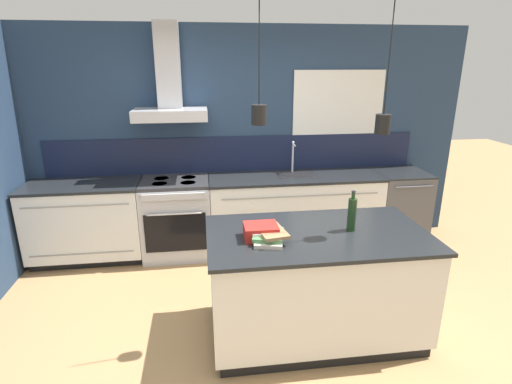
# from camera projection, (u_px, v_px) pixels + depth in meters

# --- Properties ---
(ground_plane) EXTENTS (16.00, 16.00, 0.00)m
(ground_plane) POSITION_uv_depth(u_px,v_px,m) (260.00, 339.00, 3.31)
(ground_plane) COLOR #A87F51
(ground_plane) RESTS_ON ground
(wall_back) EXTENTS (5.60, 2.12, 2.60)m
(wall_back) POSITION_uv_depth(u_px,v_px,m) (233.00, 135.00, 4.77)
(wall_back) COLOR navy
(wall_back) RESTS_ON ground_plane
(counter_run_left) EXTENTS (1.26, 0.64, 0.91)m
(counter_run_left) POSITION_uv_depth(u_px,v_px,m) (87.00, 221.00, 4.54)
(counter_run_left) COLOR black
(counter_run_left) RESTS_ON ground_plane
(counter_run_sink) EXTENTS (2.05, 0.64, 1.29)m
(counter_run_sink) POSITION_uv_depth(u_px,v_px,m) (294.00, 211.00, 4.85)
(counter_run_sink) COLOR black
(counter_run_sink) RESTS_ON ground_plane
(oven_range) EXTENTS (0.78, 0.66, 0.91)m
(oven_range) POSITION_uv_depth(u_px,v_px,m) (177.00, 218.00, 4.66)
(oven_range) COLOR #B5B5BA
(oven_range) RESTS_ON ground_plane
(dishwasher) EXTENTS (0.61, 0.65, 0.91)m
(dishwasher) POSITION_uv_depth(u_px,v_px,m) (397.00, 207.00, 5.01)
(dishwasher) COLOR #4C4C51
(dishwasher) RESTS_ON ground_plane
(kitchen_island) EXTENTS (1.75, 0.98, 0.91)m
(kitchen_island) POSITION_uv_depth(u_px,v_px,m) (315.00, 283.00, 3.28)
(kitchen_island) COLOR black
(kitchen_island) RESTS_ON ground_plane
(bottle_on_island) EXTENTS (0.07, 0.07, 0.33)m
(bottle_on_island) POSITION_uv_depth(u_px,v_px,m) (352.00, 214.00, 3.14)
(bottle_on_island) COLOR #193319
(bottle_on_island) RESTS_ON kitchen_island
(book_stack) EXTENTS (0.28, 0.34, 0.09)m
(book_stack) POSITION_uv_depth(u_px,v_px,m) (270.00, 235.00, 2.99)
(book_stack) COLOR beige
(book_stack) RESTS_ON kitchen_island
(red_supply_box) EXTENTS (0.25, 0.21, 0.11)m
(red_supply_box) POSITION_uv_depth(u_px,v_px,m) (261.00, 232.00, 3.03)
(red_supply_box) COLOR red
(red_supply_box) RESTS_ON kitchen_island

